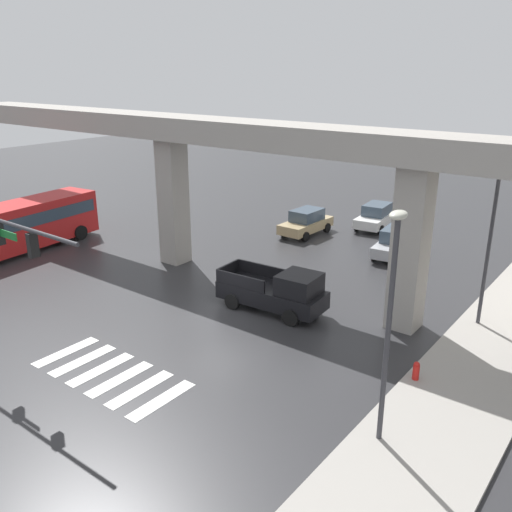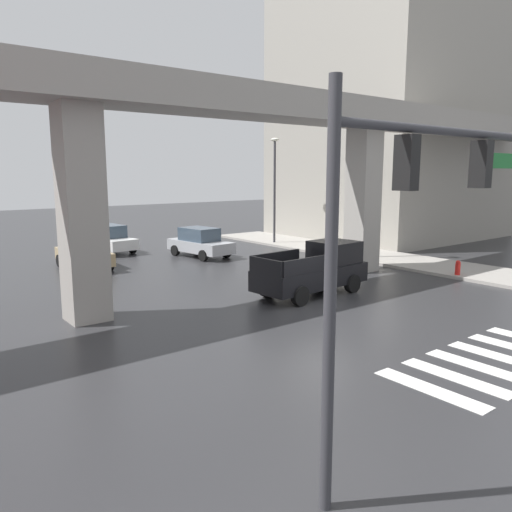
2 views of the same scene
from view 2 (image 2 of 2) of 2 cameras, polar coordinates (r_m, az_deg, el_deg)
The scene contains 12 objects.
ground_plane at distance 18.18m, azimuth 7.78°, elevation -6.34°, with size 120.00×120.00×0.00m, color #2D2D30.
crosswalk_stripes at distance 14.83m, azimuth 25.13°, elevation -10.86°, with size 6.05×2.80×0.01m.
elevated_overpass at distance 20.83m, azimuth -0.54°, elevation 15.66°, with size 50.82×2.58×8.32m.
sidewalk_east at distance 27.77m, azimuth 20.51°, elevation -1.19°, with size 4.00×36.00×0.15m, color #9E9991.
pickup_truck at distance 20.64m, azimuth 6.83°, elevation -1.59°, with size 5.21×2.34×2.08m.
sedan_tan at distance 27.41m, azimuth -19.06°, elevation 0.41°, with size 2.04×4.34×1.72m.
sedan_silver at distance 29.74m, azimuth -6.40°, elevation 1.55°, with size 2.35×4.48×1.72m.
sedan_white at distance 32.48m, azimuth -16.45°, elevation 1.89°, with size 2.27×4.45×1.72m.
traffic_signal_mast at distance 8.95m, azimuth 20.58°, elevation 6.43°, with size 8.69×0.32×6.20m.
street_lamp_mid_block at distance 28.89m, azimuth 12.37°, elevation 8.53°, with size 0.44×0.70×7.24m.
street_lamp_far_north at distance 34.46m, azimuth 2.14°, elevation 8.87°, with size 0.44×0.70×7.24m.
fire_hydrant at distance 25.48m, azimuth 22.00°, elevation -1.38°, with size 0.24×0.24×0.85m.
Camera 2 is at (-12.59, -12.15, 4.94)m, focal length 35.10 mm.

